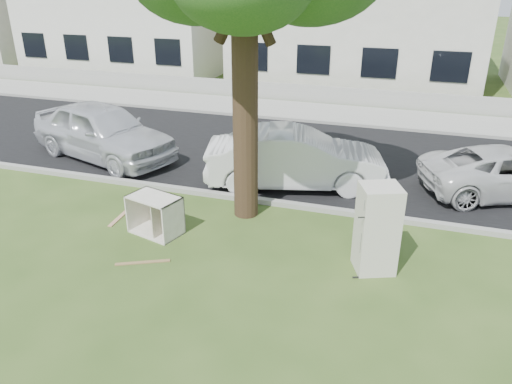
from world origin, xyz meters
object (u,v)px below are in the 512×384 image
(car_center, at_px, (296,158))
(car_left, at_px, (103,131))
(cabinet, at_px, (155,215))
(car_right, at_px, (510,172))
(fridge, at_px, (377,229))

(car_center, bearing_deg, car_left, 71.67)
(cabinet, relative_size, car_center, 0.24)
(cabinet, relative_size, car_right, 0.25)
(car_center, height_order, car_left, car_left)
(fridge, height_order, cabinet, fridge)
(car_center, height_order, car_right, car_center)
(car_left, bearing_deg, car_center, -74.73)
(cabinet, height_order, car_center, car_center)
(cabinet, bearing_deg, car_left, 150.39)
(car_center, xyz_separation_m, car_right, (5.12, 1.10, -0.16))
(car_center, distance_m, car_right, 5.23)
(fridge, distance_m, car_right, 5.27)
(car_left, bearing_deg, fridge, -95.85)
(fridge, height_order, car_right, fridge)
(fridge, bearing_deg, cabinet, 157.98)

